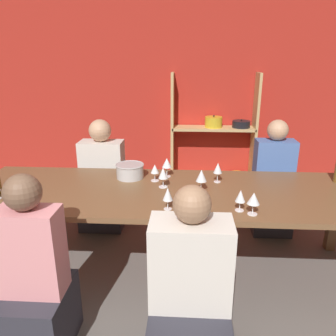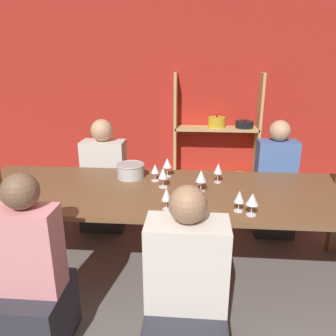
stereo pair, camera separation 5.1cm
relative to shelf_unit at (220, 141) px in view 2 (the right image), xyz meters
name	(u,v)px [view 2 (the right image)]	position (x,y,z in m)	size (l,w,h in m)	color
wall_back_red	(171,86)	(-0.70, 0.20, 0.73)	(8.80, 0.06, 2.70)	red
shelf_unit	(220,141)	(0.00, 0.00, 0.00)	(1.18, 0.30, 1.55)	tan
dining_table	(167,198)	(-0.57, -2.17, 0.05)	(3.19, 1.01, 0.74)	brown
mixing_bowl	(131,170)	(-0.91, -1.90, 0.18)	(0.25, 0.25, 0.12)	#B7BABC
wine_glass_white_a	(155,169)	(-0.68, -1.97, 0.22)	(0.07, 0.07, 0.15)	white
wine_glass_red_a	(201,176)	(-0.30, -2.18, 0.24)	(0.08, 0.08, 0.18)	white
wine_glass_red_b	(218,169)	(-0.16, -1.97, 0.23)	(0.07, 0.07, 0.17)	white
wine_glass_red_d	(167,163)	(-0.59, -1.86, 0.24)	(0.08, 0.08, 0.17)	white
wine_glass_red_e	(252,200)	(0.02, -2.56, 0.22)	(0.08, 0.08, 0.16)	white
wine_glass_red_f	(166,195)	(-0.54, -2.51, 0.22)	(0.07, 0.07, 0.16)	white
wine_glass_white_c	(239,197)	(-0.05, -2.51, 0.22)	(0.07, 0.07, 0.15)	white
wine_glass_empty_a	(163,173)	(-0.60, -2.11, 0.23)	(0.08, 0.08, 0.17)	white
cell_phone	(184,205)	(-0.43, -2.45, 0.12)	(0.16, 0.14, 0.01)	black
person_near_a	(35,287)	(-1.29, -3.00, -0.19)	(0.35, 0.44, 1.15)	#2D2D38
person_far_a	(106,186)	(-1.30, -1.33, -0.21)	(0.44, 0.56, 1.14)	#2D2D38
person_near_b	(186,306)	(-0.39, -3.05, -0.22)	(0.44, 0.54, 1.12)	#2D2D38
person_far_b	(273,191)	(0.46, -1.36, -0.20)	(0.39, 0.48, 1.16)	#2D2D38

